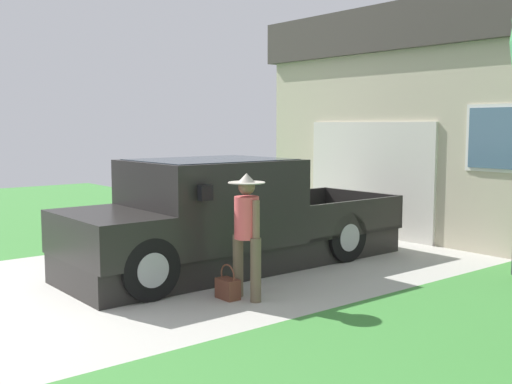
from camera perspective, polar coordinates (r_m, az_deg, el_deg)
The scene contains 3 objects.
pickup_truck at distance 9.39m, azimuth -3.55°, elevation -2.54°, with size 2.02×5.58×1.68m.
person_with_hat at distance 7.75m, azimuth -0.86°, elevation -3.15°, with size 0.48×0.46×1.59m.
handbag at distance 7.93m, azimuth -2.61°, elevation -8.74°, with size 0.31×0.18×0.45m.
Camera 1 is at (7.66, -0.80, 2.18)m, focal length 43.61 mm.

